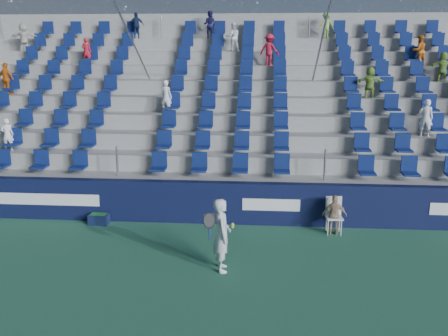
# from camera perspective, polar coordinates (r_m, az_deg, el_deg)

# --- Properties ---
(ground) EXTENTS (70.00, 70.00, 0.00)m
(ground) POSITION_cam_1_polar(r_m,az_deg,el_deg) (11.49, -2.15, -11.63)
(ground) COLOR #2C684B
(ground) RESTS_ON ground
(sponsor_wall) EXTENTS (24.00, 0.32, 1.20)m
(sponsor_wall) POSITION_cam_1_polar(r_m,az_deg,el_deg) (14.18, -0.69, -3.96)
(sponsor_wall) COLOR #0F1437
(sponsor_wall) RESTS_ON ground
(grandstand) EXTENTS (24.00, 8.17, 6.63)m
(grandstand) POSITION_cam_1_polar(r_m,az_deg,el_deg) (18.79, 0.71, 5.28)
(grandstand) COLOR #A0A09B
(grandstand) RESTS_ON ground
(tennis_player) EXTENTS (0.69, 0.67, 1.68)m
(tennis_player) POSITION_cam_1_polar(r_m,az_deg,el_deg) (11.18, -0.25, -7.65)
(tennis_player) COLOR silver
(tennis_player) RESTS_ON ground
(line_judge_chair) EXTENTS (0.46, 0.47, 0.99)m
(line_judge_chair) POSITION_cam_1_polar(r_m,az_deg,el_deg) (13.80, 12.44, -4.97)
(line_judge_chair) COLOR white
(line_judge_chair) RESTS_ON ground
(line_judge) EXTENTS (0.66, 0.32, 1.09)m
(line_judge) POSITION_cam_1_polar(r_m,az_deg,el_deg) (13.67, 12.52, -5.24)
(line_judge) COLOR tan
(line_judge) RESTS_ON ground
(ball_bin) EXTENTS (0.56, 0.39, 0.30)m
(ball_bin) POSITION_cam_1_polar(r_m,az_deg,el_deg) (14.63, -14.11, -5.63)
(ball_bin) COLOR #101B3E
(ball_bin) RESTS_ON ground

